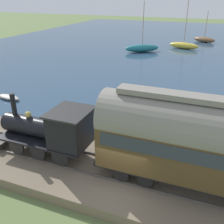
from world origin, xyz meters
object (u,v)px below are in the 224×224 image
object	(u,v)px
steam_locomotive	(53,129)
sailboat_yellow	(184,45)
sailboat_teal	(142,48)
rowboat_mid_harbor	(9,97)
rowboat_off_pier	(93,126)
sailboat_brown	(204,39)
rowboat_far_out	(208,130)
passenger_coach	(201,141)

from	to	relation	value
steam_locomotive	sailboat_yellow	xyz separation A→B (m)	(37.33, -2.03, -1.68)
sailboat_teal	rowboat_mid_harbor	xyz separation A→B (m)	(-24.95, 5.64, -0.45)
sailboat_teal	rowboat_off_pier	size ratio (longest dim) A/B	3.55
sailboat_brown	rowboat_far_out	world-z (taller)	sailboat_brown
sailboat_teal	rowboat_off_pier	bearing A→B (deg)	153.69
sailboat_yellow	rowboat_far_out	world-z (taller)	sailboat_yellow
passenger_coach	sailboat_teal	xyz separation A→B (m)	(31.91, 11.52, -2.53)
sailboat_yellow	passenger_coach	bearing A→B (deg)	-156.92
sailboat_brown	rowboat_far_out	xyz separation A→B (m)	(-38.51, -3.00, -0.28)
rowboat_mid_harbor	passenger_coach	bearing A→B (deg)	-104.60
steam_locomotive	rowboat_far_out	size ratio (longest dim) A/B	2.12
sailboat_brown	rowboat_far_out	distance (m)	38.63
sailboat_brown	rowboat_off_pier	size ratio (longest dim) A/B	2.64
steam_locomotive	passenger_coach	size ratio (longest dim) A/B	0.60
sailboat_brown	sailboat_yellow	distance (m)	8.62
sailboat_brown	sailboat_teal	bearing A→B (deg)	171.54
passenger_coach	rowboat_far_out	distance (m)	7.55
steam_locomotive	sailboat_brown	xyz separation A→B (m)	(45.47, -4.90, -1.74)
sailboat_brown	rowboat_mid_harbor	distance (m)	41.16
rowboat_far_out	rowboat_mid_harbor	world-z (taller)	rowboat_far_out
passenger_coach	sailboat_yellow	bearing A→B (deg)	8.42
sailboat_brown	sailboat_yellow	size ratio (longest dim) A/B	0.67
steam_locomotive	rowboat_mid_harbor	distance (m)	12.03
sailboat_yellow	rowboat_off_pier	distance (m)	32.69
sailboat_yellow	rowboat_far_out	size ratio (longest dim) A/B	3.21
sailboat_teal	rowboat_mid_harbor	size ratio (longest dim) A/B	3.06
steam_locomotive	sailboat_brown	distance (m)	45.76
sailboat_brown	rowboat_off_pier	bearing A→B (deg)	-161.98
steam_locomotive	rowboat_mid_harbor	world-z (taller)	steam_locomotive
sailboat_yellow	rowboat_off_pier	bearing A→B (deg)	-168.69
rowboat_mid_harbor	rowboat_off_pier	bearing A→B (deg)	-95.56
sailboat_brown	rowboat_mid_harbor	xyz separation A→B (m)	(-38.52, 14.50, -0.34)
sailboat_brown	rowboat_far_out	size ratio (longest dim) A/B	2.16
passenger_coach	sailboat_teal	world-z (taller)	sailboat_teal
sailboat_teal	rowboat_far_out	world-z (taller)	sailboat_teal
sailboat_teal	sailboat_brown	bearing A→B (deg)	-68.01
rowboat_far_out	sailboat_brown	bearing A→B (deg)	47.27
sailboat_brown	rowboat_off_pier	xyz separation A→B (m)	(-40.76, 4.78, -0.35)
passenger_coach	rowboat_off_pier	xyz separation A→B (m)	(4.71, 7.43, -2.98)
sailboat_yellow	rowboat_mid_harbor	world-z (taller)	sailboat_yellow
steam_locomotive	rowboat_mid_harbor	bearing A→B (deg)	54.09
rowboat_off_pier	sailboat_yellow	bearing A→B (deg)	-59.64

